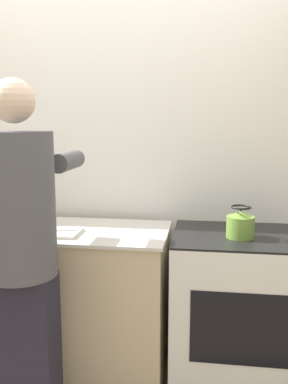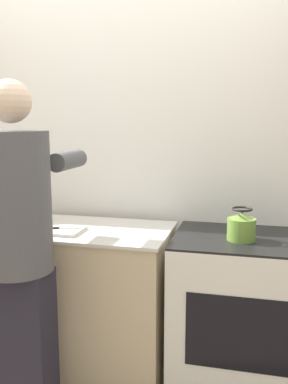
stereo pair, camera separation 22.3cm
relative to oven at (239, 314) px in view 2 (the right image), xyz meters
name	(u,v)px [view 2 (the right image)]	position (x,y,z in m)	size (l,w,h in m)	color
wall_back	(130,158)	(-0.74, 0.38, 0.85)	(8.00, 0.05, 2.60)	white
counter	(54,296)	(-1.14, -0.02, 0.00)	(1.47, 0.61, 0.91)	#C6B28E
oven	(239,314)	(0.00, 0.00, 0.00)	(0.74, 0.62, 0.91)	silver
person	(18,245)	(-1.06, -0.53, 0.49)	(0.39, 0.63, 1.73)	#211E2C
cutting_board	(55,230)	(-1.05, -0.13, 0.46)	(0.32, 0.22, 0.02)	silver
knife	(62,228)	(-1.01, -0.12, 0.47)	(0.19, 0.08, 0.01)	silver
kettle	(241,227)	(0.00, -0.06, 0.53)	(0.15, 0.15, 0.18)	olive
canister_jar	(29,208)	(-1.31, 0.04, 0.54)	(0.17, 0.17, 0.18)	tan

